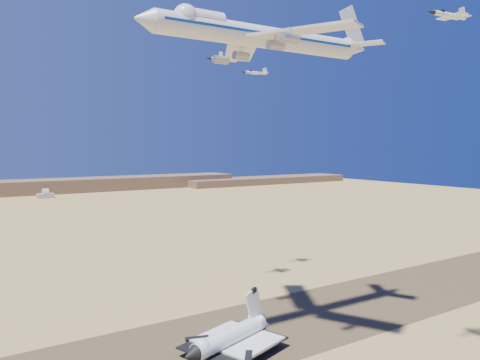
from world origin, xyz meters
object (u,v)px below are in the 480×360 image
chase_jet_a (449,15)px  chase_jet_e (223,59)px  chase_jet_f (255,73)px  crew_a (256,355)px  shuttle (230,339)px  carrier_747 (256,36)px  crew_b (257,354)px

chase_jet_a → chase_jet_e: 98.56m
chase_jet_f → crew_a: bearing=-116.3°
shuttle → chase_jet_a: (39.13, -43.73, 91.82)m
shuttle → chase_jet_a: size_ratio=2.67×
chase_jet_e → carrier_747: bearing=-105.0°
shuttle → chase_jet_e: (30.94, 54.45, 94.72)m
shuttle → chase_jet_a: chase_jet_a is taller
carrier_747 → crew_b: (-4.56, -7.43, -95.70)m
crew_a → crew_b: 1.55m
shuttle → crew_a: shuttle is taller
crew_a → chase_jet_e: chase_jet_e is taller
chase_jet_e → crew_a: bearing=-107.1°
carrier_747 → shuttle: bearing=-169.9°
carrier_747 → chase_jet_e: bearing=70.4°
carrier_747 → crew_a: bearing=-123.5°
carrier_747 → chase_jet_f: size_ratio=6.05×
crew_b → chase_jet_f: 129.97m
crew_a → chase_jet_a: 108.16m
shuttle → carrier_747: (10.78, 1.67, 91.74)m
crew_b → chase_jet_a: bearing=-146.2°
chase_jet_a → chase_jet_f: 110.70m
shuttle → chase_jet_f: (55.35, 65.78, 92.79)m
shuttle → chase_jet_a: 108.96m
chase_jet_e → chase_jet_a: bearing=-79.3°
chase_jet_a → chase_jet_e: size_ratio=0.92×
crew_b → chase_jet_f: bearing=-41.6°
carrier_747 → crew_a: 96.17m
crew_a → crew_b: (1.24, 0.93, -0.06)m
shuttle → carrier_747: carrier_747 is taller
crew_a → chase_jet_f: 130.91m
chase_jet_a → chase_jet_f: (16.22, 109.50, 0.97)m
carrier_747 → chase_jet_e: carrier_747 is taller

